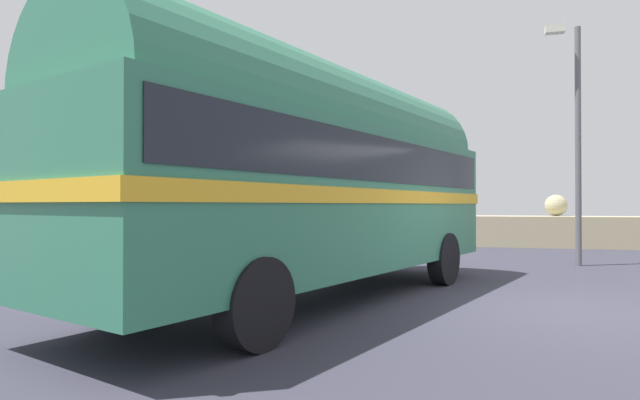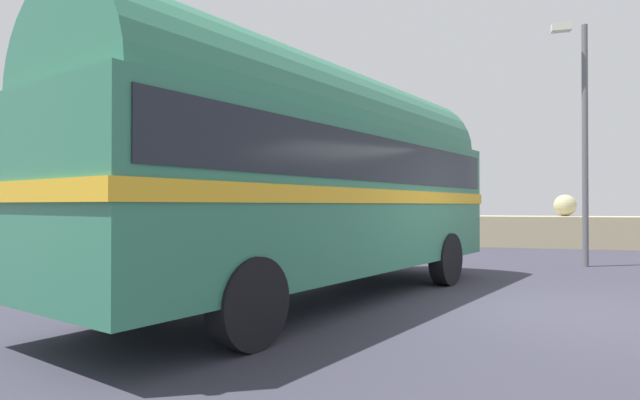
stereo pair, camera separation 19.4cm
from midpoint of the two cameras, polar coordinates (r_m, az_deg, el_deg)
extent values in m
cube|color=#32313E|center=(8.08, 25.86, -11.14)|extent=(32.00, 26.00, 0.02)
cube|color=tan|center=(19.70, 19.84, -3.29)|extent=(31.36, 1.80, 1.10)
cube|color=#A0A988|center=(23.23, -14.33, -0.42)|extent=(1.02, 1.11, 0.90)
cube|color=tan|center=(20.89, -5.88, -0.02)|extent=(1.55, 1.52, 1.19)
cube|color=#A6A686|center=(19.79, 5.34, 0.02)|extent=(1.45, 1.53, 1.20)
cube|color=#B4A58C|center=(19.82, 13.51, -0.42)|extent=(0.77, 0.98, 0.88)
sphere|color=tan|center=(20.45, 25.94, -0.54)|extent=(0.78, 0.78, 0.78)
cylinder|color=black|center=(10.79, 3.41, -5.88)|extent=(0.59, 1.00, 0.96)
cylinder|color=black|center=(9.79, 14.44, -6.41)|extent=(0.59, 1.00, 0.96)
cylinder|color=black|center=(7.02, -20.40, -8.74)|extent=(0.59, 1.00, 0.96)
cylinder|color=black|center=(5.35, -6.89, -11.36)|extent=(0.59, 1.00, 0.96)
cube|color=#2F7256|center=(7.97, 0.03, -0.04)|extent=(5.14, 8.71, 2.10)
cylinder|color=#2F7256|center=(8.05, 0.03, 7.45)|extent=(4.84, 8.33, 2.20)
cube|color=gold|center=(7.97, 0.03, 0.34)|extent=(5.22, 8.81, 0.20)
cube|color=black|center=(8.00, 0.03, 4.10)|extent=(5.06, 8.41, 0.64)
cube|color=silver|center=(11.73, 12.39, -4.44)|extent=(2.20, 0.93, 0.28)
cylinder|color=#5B5B60|center=(13.97, 27.85, 5.38)|extent=(0.14, 0.14, 5.86)
cube|color=beige|center=(14.19, 25.71, 16.97)|extent=(0.44, 0.24, 0.18)
camera|label=1|loc=(0.10, -89.34, -0.01)|focal=28.65mm
camera|label=2|loc=(0.10, 90.66, 0.01)|focal=28.65mm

